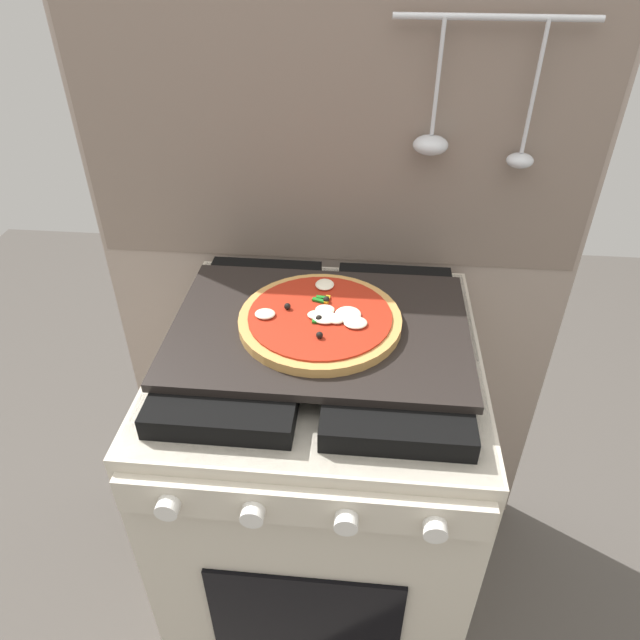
% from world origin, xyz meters
% --- Properties ---
extents(ground_plane, '(4.00, 4.00, 0.00)m').
position_xyz_m(ground_plane, '(0.00, 0.00, 0.00)').
color(ground_plane, '#4C4742').
extents(kitchen_backsplash, '(1.10, 0.09, 1.55)m').
position_xyz_m(kitchen_backsplash, '(0.00, 0.33, 0.79)').
color(kitchen_backsplash, gray).
rests_on(kitchen_backsplash, ground_plane).
extents(stove, '(0.60, 0.64, 0.90)m').
position_xyz_m(stove, '(-0.00, -0.00, 0.45)').
color(stove, beige).
rests_on(stove, ground_plane).
extents(baking_tray, '(0.54, 0.38, 0.02)m').
position_xyz_m(baking_tray, '(0.00, 0.00, 0.91)').
color(baking_tray, black).
rests_on(baking_tray, stove).
extents(pizza_left, '(0.30, 0.30, 0.03)m').
position_xyz_m(pizza_left, '(-0.00, 0.00, 0.93)').
color(pizza_left, tan).
rests_on(pizza_left, baking_tray).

